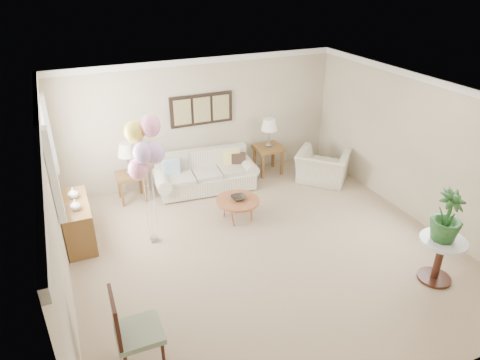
{
  "coord_description": "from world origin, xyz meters",
  "views": [
    {
      "loc": [
        -2.7,
        -5.17,
        4.25
      ],
      "look_at": [
        -0.17,
        0.6,
        1.05
      ],
      "focal_mm": 32.0,
      "sensor_mm": 36.0,
      "label": 1
    }
  ],
  "objects": [
    {
      "name": "coffee_table",
      "position": [
        -0.02,
        1.06,
        0.37
      ],
      "size": [
        0.8,
        0.8,
        0.4
      ],
      "color": "#9D5831",
      "rests_on": "ground"
    },
    {
      "name": "decor_bowl",
      "position": [
        0.0,
        1.06,
        0.44
      ],
      "size": [
        0.29,
        0.29,
        0.07
      ],
      "primitive_type": "imported",
      "rotation": [
        0.0,
        0.0,
        -0.08
      ],
      "color": "black",
      "rests_on": "coffee_table"
    },
    {
      "name": "accent_chair",
      "position": [
        -2.4,
        -1.42,
        0.56
      ],
      "size": [
        0.53,
        0.53,
        1.07
      ],
      "color": "gray",
      "rests_on": "ground"
    },
    {
      "name": "ground_plane",
      "position": [
        0.0,
        0.0,
        0.0
      ],
      "size": [
        6.0,
        6.0,
        0.0
      ],
      "primitive_type": "plane",
      "color": "tan"
    },
    {
      "name": "lamp_left",
      "position": [
        -1.66,
        2.56,
        1.07
      ],
      "size": [
        0.36,
        0.36,
        0.63
      ],
      "color": "gray",
      "rests_on": "end_table_left"
    },
    {
      "name": "side_table",
      "position": [
        2.01,
        -1.7,
        0.54
      ],
      "size": [
        0.66,
        0.66,
        0.72
      ],
      "color": "silver",
      "rests_on": "ground"
    },
    {
      "name": "balloon_cluster",
      "position": [
        -1.61,
        0.99,
        1.7
      ],
      "size": [
        0.59,
        0.54,
        2.22
      ],
      "color": "gray",
      "rests_on": "ground"
    },
    {
      "name": "room_shell",
      "position": [
        -0.11,
        0.09,
        1.63
      ],
      "size": [
        6.04,
        6.04,
        2.6
      ],
      "color": "beige",
      "rests_on": "ground"
    },
    {
      "name": "credenza",
      "position": [
        -2.76,
        1.5,
        0.37
      ],
      "size": [
        0.46,
        1.2,
        0.74
      ],
      "color": "brown",
      "rests_on": "ground"
    },
    {
      "name": "lamp_right",
      "position": [
        1.4,
        2.6,
        1.12
      ],
      "size": [
        0.35,
        0.35,
        0.62
      ],
      "color": "gray",
      "rests_on": "end_table_right"
    },
    {
      "name": "end_table_right",
      "position": [
        1.4,
        2.6,
        0.54
      ],
      "size": [
        0.59,
        0.54,
        0.64
      ],
      "color": "brown",
      "rests_on": "ground"
    },
    {
      "name": "end_table_left",
      "position": [
        -1.66,
        2.56,
        0.49
      ],
      "size": [
        0.53,
        0.49,
        0.58
      ],
      "color": "brown",
      "rests_on": "ground"
    },
    {
      "name": "armchair",
      "position": [
        2.26,
        1.74,
        0.34
      ],
      "size": [
        1.37,
        1.38,
        0.67
      ],
      "primitive_type": "imported",
      "rotation": [
        0.0,
        0.0,
        2.34
      ],
      "color": "beige",
      "rests_on": "ground"
    },
    {
      "name": "potted_plant",
      "position": [
        1.99,
        -1.68,
        1.1
      ],
      "size": [
        0.48,
        0.48,
        0.78
      ],
      "primitive_type": "imported",
      "rotation": [
        0.0,
        0.0,
        0.1
      ],
      "color": "#1A4318",
      "rests_on": "side_table"
    },
    {
      "name": "vase_white",
      "position": [
        -2.74,
        1.25,
        0.83
      ],
      "size": [
        0.21,
        0.21,
        0.18
      ],
      "primitive_type": "imported",
      "rotation": [
        0.0,
        0.0,
        0.3
      ],
      "color": "silver",
      "rests_on": "credenza"
    },
    {
      "name": "sofa",
      "position": [
        -0.15,
        2.44,
        0.31
      ],
      "size": [
        2.22,
        0.97,
        0.79
      ],
      "color": "beige",
      "rests_on": "ground"
    },
    {
      "name": "wall_art_triptych",
      "position": [
        0.0,
        2.96,
        1.55
      ],
      "size": [
        1.35,
        0.06,
        0.65
      ],
      "color": "black",
      "rests_on": "ground"
    },
    {
      "name": "vase_sage",
      "position": [
        -2.74,
        1.67,
        0.83
      ],
      "size": [
        0.2,
        0.2,
        0.19
      ],
      "primitive_type": "imported",
      "rotation": [
        0.0,
        0.0,
        0.12
      ],
      "color": "#B9BFB3",
      "rests_on": "credenza"
    }
  ]
}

